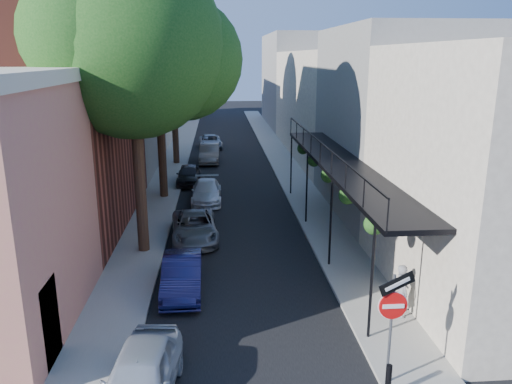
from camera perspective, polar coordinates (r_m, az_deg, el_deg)
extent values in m
cube|color=black|center=(39.77, -3.25, 4.18)|extent=(6.00, 64.00, 0.01)
cube|color=gray|center=(39.88, -9.02, 4.13)|extent=(2.00, 64.00, 0.12)
cube|color=gray|center=(40.03, 2.50, 4.35)|extent=(2.00, 64.00, 0.12)
cube|color=beige|center=(13.88, -22.55, -13.62)|extent=(0.10, 1.20, 2.20)
cube|color=maroon|center=(24.87, -26.66, 9.92)|extent=(10.00, 12.00, 12.00)
cube|color=gray|center=(23.42, -15.50, 15.64)|extent=(0.06, 7.00, 4.00)
cube|color=gray|center=(36.12, -17.84, 9.57)|extent=(8.00, 12.00, 9.00)
cube|color=beige|center=(49.78, -14.24, 11.78)|extent=(8.00, 16.00, 10.00)
cube|color=#C06B62|center=(63.66, -12.09, 11.67)|extent=(8.00, 12.00, 8.00)
cube|color=gray|center=(26.11, 17.72, 7.66)|extent=(8.00, 10.00, 9.00)
cube|color=beige|center=(40.38, 9.74, 9.89)|extent=(8.00, 20.00, 8.00)
cube|color=gray|center=(57.91, 5.43, 12.59)|extent=(8.00, 16.00, 10.00)
cube|color=black|center=(20.08, 9.98, 3.16)|extent=(2.00, 16.00, 0.15)
cube|color=black|center=(19.71, 7.40, 5.64)|extent=(0.05, 16.00, 0.05)
cylinder|color=black|center=(13.96, 13.08, -9.82)|extent=(0.08, 0.08, 3.40)
cylinder|color=black|center=(27.94, 4.04, 3.20)|extent=(0.08, 0.08, 3.40)
sphere|color=#154112|center=(14.47, 13.35, -3.62)|extent=(0.60, 0.60, 0.60)
sphere|color=#154112|center=(20.04, 8.26, 1.89)|extent=(0.60, 0.60, 0.60)
sphere|color=#154112|center=(25.81, 5.39, 4.97)|extent=(0.60, 0.60, 0.60)
cylinder|color=#595B60|center=(12.40, 15.10, -15.21)|extent=(0.07, 0.07, 2.90)
cylinder|color=red|center=(12.04, 15.39, -12.43)|extent=(0.66, 0.04, 0.66)
cube|color=white|center=(12.01, 15.44, -12.49)|extent=(0.50, 0.02, 0.10)
cylinder|color=white|center=(12.05, 15.36, -12.38)|extent=(0.70, 0.02, 0.70)
cube|color=black|center=(11.80, 15.83, -10.06)|extent=(0.89, 0.15, 0.58)
cube|color=white|center=(11.78, 15.88, -10.12)|extent=(0.60, 0.10, 0.31)
cylinder|color=black|center=(12.46, 14.89, -20.12)|extent=(0.14, 0.14, 0.80)
cylinder|color=#342114|center=(19.70, -13.22, 2.75)|extent=(0.44, 0.44, 7.00)
sphere|color=#154112|center=(19.27, -14.07, 15.98)|extent=(6.80, 6.80, 6.80)
sphere|color=#154112|center=(20.09, -8.54, 14.78)|extent=(4.76, 4.76, 4.76)
cylinder|color=#342114|center=(27.56, -10.75, 5.64)|extent=(0.44, 0.44, 6.30)
sphere|color=#154112|center=(27.20, -11.18, 14.08)|extent=(6.00, 6.00, 6.00)
sphere|color=#154112|center=(27.98, -7.78, 13.22)|extent=(4.20, 4.20, 4.20)
cylinder|color=#342114|center=(36.37, -9.30, 8.82)|extent=(0.44, 0.44, 7.35)
sphere|color=#154112|center=(36.16, -9.63, 16.28)|extent=(7.00, 7.00, 7.00)
sphere|color=#154112|center=(37.10, -6.65, 15.58)|extent=(4.90, 4.90, 4.90)
imported|color=#9EA5AF|center=(12.26, -13.07, -19.93)|extent=(1.88, 3.91, 1.29)
imported|color=#141540|center=(17.00, -8.43, -9.35)|extent=(1.35, 3.67, 1.20)
imported|color=slate|center=(21.54, -7.03, -3.99)|extent=(2.21, 4.25, 1.14)
imported|color=silver|center=(27.05, -5.67, 0.04)|extent=(1.58, 3.88, 1.13)
imported|color=black|center=(30.94, -7.72, 1.97)|extent=(1.41, 3.47, 1.18)
imported|color=slate|center=(37.23, -5.34, 4.42)|extent=(1.48, 4.09, 1.34)
imported|color=#8C939D|center=(43.10, -5.23, 5.75)|extent=(2.13, 4.13, 1.11)
imported|color=gray|center=(15.66, 16.34, -10.74)|extent=(0.41, 0.60, 1.62)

